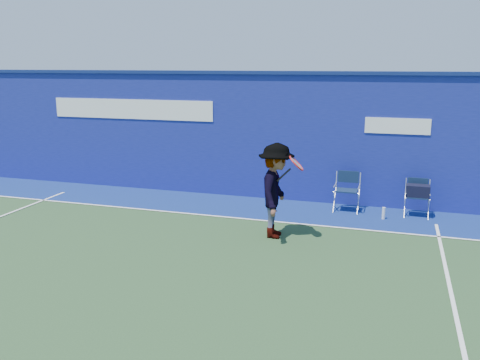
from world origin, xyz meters
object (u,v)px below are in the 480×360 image
(directors_chair_left, at_px, (346,199))
(tennis_player, at_px, (276,191))
(directors_chair_right, at_px, (417,201))
(water_bottle, at_px, (384,213))

(directors_chair_left, height_order, tennis_player, tennis_player)
(directors_chair_left, relative_size, directors_chair_right, 1.08)
(directors_chair_right, bearing_deg, directors_chair_left, -178.94)
(directors_chair_right, height_order, water_bottle, directors_chair_right)
(water_bottle, height_order, tennis_player, tennis_player)
(directors_chair_left, bearing_deg, tennis_player, -117.73)
(directors_chair_right, bearing_deg, tennis_player, -140.37)
(directors_chair_right, bearing_deg, water_bottle, -147.25)
(directors_chair_right, distance_m, tennis_player, 3.45)
(water_bottle, relative_size, tennis_player, 0.15)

